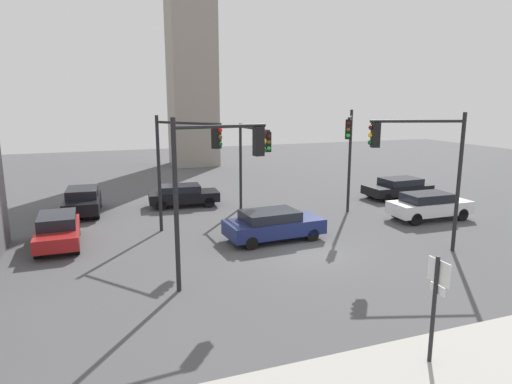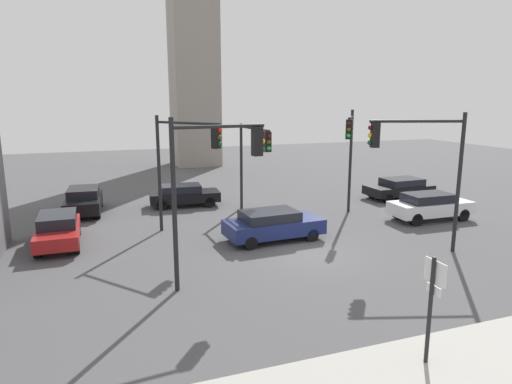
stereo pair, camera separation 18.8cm
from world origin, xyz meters
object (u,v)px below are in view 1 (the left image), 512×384
traffic_light_2 (253,150)px  car_1 (183,195)px  direction_sign (435,298)px  car_0 (398,188)px  traffic_light_4 (349,144)px  traffic_light_1 (216,169)px  car_3 (83,200)px  car_4 (58,230)px  traffic_light_0 (185,152)px  car_5 (273,224)px  traffic_light_3 (420,155)px  car_2 (429,205)px

traffic_light_2 → car_1: bearing=-141.2°
direction_sign → car_0: (11.36, 16.07, -1.10)m
traffic_light_4 → direction_sign: bearing=11.5°
traffic_light_1 → car_3: size_ratio=1.36×
car_1 → car_0: bearing=-5.8°
car_0 → car_4: bearing=6.5°
traffic_light_1 → traffic_light_4: bearing=29.4°
car_1 → car_4: (-6.65, -5.52, 0.03)m
car_1 → traffic_light_1: bearing=-90.6°
direction_sign → traffic_light_2: bearing=86.4°
traffic_light_0 → car_1: bearing=132.8°
traffic_light_2 → car_5: size_ratio=1.10×
traffic_light_2 → car_5: 5.31m
traffic_light_4 → car_0: bearing=152.4°
car_1 → car_4: 8.64m
traffic_light_0 → traffic_light_4: size_ratio=0.97×
car_4 → car_3: bearing=169.8°
traffic_light_4 → traffic_light_3: bearing=31.0°
direction_sign → traffic_light_0: traffic_light_0 is taller
car_1 → car_5: size_ratio=0.94×
direction_sign → traffic_light_0: bearing=104.5°
traffic_light_1 → car_2: bearing=12.8°
traffic_light_2 → car_4: bearing=-81.5°
car_2 → direction_sign: bearing=-129.3°
traffic_light_1 → traffic_light_2: bearing=56.7°
traffic_light_1 → traffic_light_4: 11.19m
direction_sign → car_5: bearing=88.3°
car_1 → car_2: bearing=-28.1°
traffic_light_2 → traffic_light_4: traffic_light_4 is taller
car_1 → car_2: car_2 is taller
traffic_light_2 → traffic_light_1: bearing=-29.6°
car_0 → traffic_light_1: bearing=30.7°
direction_sign → car_1: (-2.31, 18.65, -1.09)m
car_1 → direction_sign: bearing=-78.1°
car_0 → car_3: (-19.33, 2.76, 0.06)m
traffic_light_0 → car_1: 7.01m
traffic_light_4 → car_3: size_ratio=1.35×
traffic_light_3 → car_5: 7.01m
direction_sign → traffic_light_3: traffic_light_3 is taller
traffic_light_2 → car_5: (-0.62, -4.39, -2.91)m
car_2 → traffic_light_4: bearing=152.3°
direction_sign → car_3: size_ratio=0.62×
traffic_light_2 → car_4: (-9.83, -1.86, -2.92)m
traffic_light_3 → car_5: size_ratio=1.29×
traffic_light_3 → car_1: (-7.58, 11.59, -3.42)m
traffic_light_4 → car_4: bearing=-55.1°
traffic_light_1 → car_1: 12.51m
direction_sign → car_0: 19.71m
traffic_light_0 → traffic_light_3: (8.59, -5.48, 0.14)m
car_0 → car_5: 12.38m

